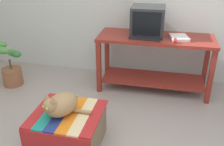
{
  "coord_description": "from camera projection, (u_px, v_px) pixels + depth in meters",
  "views": [
    {
      "loc": [
        0.54,
        -1.7,
        1.83
      ],
      "look_at": [
        -0.04,
        0.85,
        0.55
      ],
      "focal_mm": 41.42,
      "sensor_mm": 36.0,
      "label": 1
    }
  ],
  "objects": [
    {
      "name": "desk",
      "position": [
        155.0,
        54.0,
        3.5
      ],
      "size": [
        1.53,
        0.6,
        0.77
      ],
      "rotation": [
        0.0,
        0.0,
        0.02
      ],
      "color": "maroon",
      "rests_on": "ground_plane"
    },
    {
      "name": "stapler",
      "position": [
        175.0,
        41.0,
        3.17
      ],
      "size": [
        0.04,
        0.11,
        0.04
      ],
      "primitive_type": "cube",
      "rotation": [
        0.0,
        0.0,
        0.02
      ],
      "color": "#A31E1E",
      "rests_on": "desk"
    },
    {
      "name": "book",
      "position": [
        179.0,
        38.0,
        3.29
      ],
      "size": [
        0.27,
        0.3,
        0.04
      ],
      "primitive_type": "cube",
      "rotation": [
        0.0,
        0.0,
        0.24
      ],
      "color": "white",
      "rests_on": "desk"
    },
    {
      "name": "ottoman_with_blanket",
      "position": [
        68.0,
        128.0,
        2.6
      ],
      "size": [
        0.67,
        0.64,
        0.37
      ],
      "color": "#7A664C",
      "rests_on": "ground_plane"
    },
    {
      "name": "keyboard",
      "position": [
        145.0,
        38.0,
        3.3
      ],
      "size": [
        0.41,
        0.18,
        0.02
      ],
      "primitive_type": "cube",
      "rotation": [
        0.0,
        0.0,
        -0.07
      ],
      "color": "black",
      "rests_on": "desk"
    },
    {
      "name": "potted_plant",
      "position": [
        11.0,
        69.0,
        3.72
      ],
      "size": [
        0.43,
        0.34,
        0.66
      ],
      "color": "brown",
      "rests_on": "ground_plane"
    },
    {
      "name": "cat",
      "position": [
        60.0,
        105.0,
        2.45
      ],
      "size": [
        0.46,
        0.42,
        0.28
      ],
      "rotation": [
        0.0,
        0.0,
        -0.42
      ],
      "color": "#9E7A4C",
      "rests_on": "ottoman_with_blanket"
    },
    {
      "name": "tv_monitor",
      "position": [
        148.0,
        21.0,
        3.38
      ],
      "size": [
        0.43,
        0.4,
        0.38
      ],
      "rotation": [
        0.0,
        0.0,
        0.02
      ],
      "color": "#28282B",
      "rests_on": "desk"
    }
  ]
}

